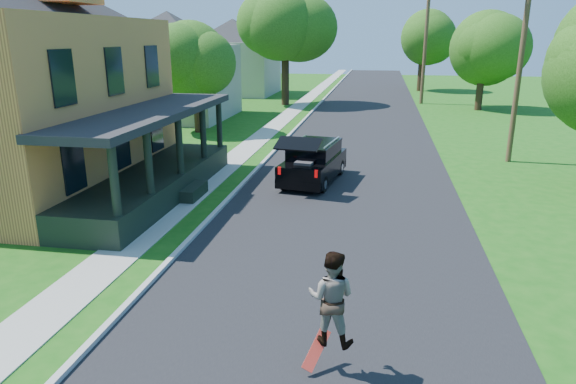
# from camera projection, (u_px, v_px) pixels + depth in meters

# --- Properties ---
(ground) EXTENTS (140.00, 140.00, 0.00)m
(ground) POSITION_uv_depth(u_px,v_px,m) (325.00, 287.00, 11.83)
(ground) COLOR #155210
(ground) RESTS_ON ground
(street) EXTENTS (8.00, 120.00, 0.02)m
(street) POSITION_uv_depth(u_px,v_px,m) (361.00, 133.00, 30.67)
(street) COLOR black
(street) RESTS_ON ground
(curb) EXTENTS (0.15, 120.00, 0.12)m
(curb) POSITION_uv_depth(u_px,v_px,m) (294.00, 131.00, 31.35)
(curb) COLOR #A6A6A1
(curb) RESTS_ON ground
(sidewalk) EXTENTS (1.30, 120.00, 0.03)m
(sidewalk) POSITION_uv_depth(u_px,v_px,m) (270.00, 130.00, 31.61)
(sidewalk) COLOR #9F9E97
(sidewalk) RESTS_ON ground
(front_walk) EXTENTS (6.50, 1.20, 0.03)m
(front_walk) POSITION_uv_depth(u_px,v_px,m) (88.00, 192.00, 19.08)
(front_walk) COLOR #9F9E97
(front_walk) RESTS_ON ground
(neighbor_house_mid) EXTENTS (12.78, 12.78, 8.30)m
(neighbor_house_mid) POSITION_uv_depth(u_px,v_px,m) (170.00, 57.00, 35.49)
(neighbor_house_mid) COLOR #9C978A
(neighbor_house_mid) RESTS_ON ground
(neighbor_house_far) EXTENTS (12.78, 12.78, 8.30)m
(neighbor_house_far) POSITION_uv_depth(u_px,v_px,m) (233.00, 51.00, 50.56)
(neighbor_house_far) COLOR #9C978A
(neighbor_house_far) RESTS_ON ground
(black_suv) EXTENTS (2.33, 4.68, 2.09)m
(black_suv) POSITION_uv_depth(u_px,v_px,m) (313.00, 162.00, 20.20)
(black_suv) COLOR black
(black_suv) RESTS_ON ground
(skateboarder) EXTENTS (0.88, 0.73, 1.66)m
(skateboarder) POSITION_uv_depth(u_px,v_px,m) (331.00, 298.00, 8.54)
(skateboarder) COLOR black
(skateboarder) RESTS_ON ground
(skateboard) EXTENTS (0.45, 0.54, 0.60)m
(skateboard) POSITION_uv_depth(u_px,v_px,m) (316.00, 351.00, 8.80)
(skateboard) COLOR red
(skateboard) RESTS_ON ground
(tree_left_mid) EXTENTS (4.90, 4.91, 6.79)m
(tree_left_mid) POSITION_uv_depth(u_px,v_px,m) (195.00, 57.00, 29.84)
(tree_left_mid) COLOR black
(tree_left_mid) RESTS_ON ground
(tree_left_far) EXTENTS (7.52, 7.71, 9.90)m
(tree_left_far) POSITION_uv_depth(u_px,v_px,m) (285.00, 23.00, 41.63)
(tree_left_far) COLOR black
(tree_left_far) RESTS_ON ground
(tree_right_mid) EXTENTS (7.18, 7.01, 8.77)m
(tree_right_mid) POSITION_uv_depth(u_px,v_px,m) (485.00, 36.00, 38.71)
(tree_right_mid) COLOR black
(tree_right_mid) RESTS_ON ground
(tree_right_far) EXTENTS (6.35, 6.10, 8.86)m
(tree_right_far) POSITION_uv_depth(u_px,v_px,m) (423.00, 35.00, 52.87)
(tree_right_far) COLOR black
(tree_right_far) RESTS_ON ground
(utility_pole_near) EXTENTS (1.48, 0.36, 7.69)m
(utility_pole_near) POSITION_uv_depth(u_px,v_px,m) (519.00, 74.00, 22.58)
(utility_pole_near) COLOR #4A3822
(utility_pole_near) RESTS_ON ground
(utility_pole_far) EXTENTS (1.78, 0.62, 10.91)m
(utility_pole_far) POSITION_uv_depth(u_px,v_px,m) (426.00, 35.00, 42.54)
(utility_pole_far) COLOR #4A3822
(utility_pole_far) RESTS_ON ground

